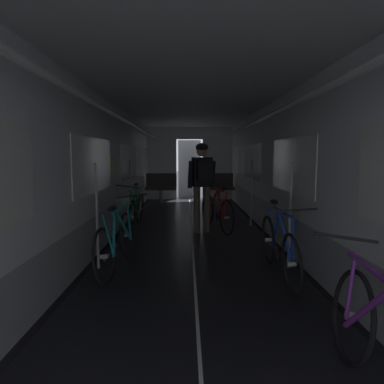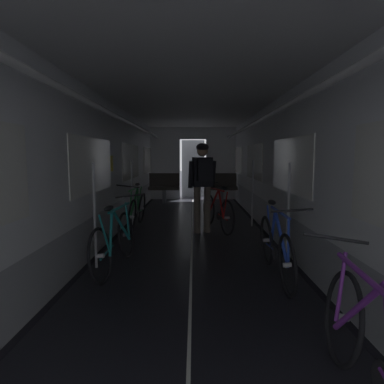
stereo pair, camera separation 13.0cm
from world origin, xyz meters
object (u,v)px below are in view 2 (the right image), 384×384
bench_seat_far_left (164,185)px  bench_seat_far_right (221,185)px  bicycle_green (137,210)px  bicycle_teal (115,241)px  person_cyclist_aisle (203,178)px  bicycle_blue (276,247)px  bicycle_purple (374,354)px  bicycle_red_in_aisle (217,211)px

bench_seat_far_left → bench_seat_far_right: bearing=0.0°
bicycle_green → bicycle_teal: (0.14, -2.46, -0.00)m
bench_seat_far_left → person_cyclist_aisle: size_ratio=0.57×
bench_seat_far_right → person_cyclist_aisle: person_cyclist_aisle is taller
bench_seat_far_right → bicycle_teal: bearing=-107.5°
bicycle_blue → bicycle_purple: size_ratio=1.00×
bench_seat_far_left → bicycle_blue: bearing=-73.0°
bench_seat_far_left → bicycle_teal: bearing=-90.9°
bench_seat_far_left → bicycle_red_in_aisle: bearing=-69.2°
bicycle_green → person_cyclist_aisle: size_ratio=0.98×
person_cyclist_aisle → bicycle_red_in_aisle: (0.31, 0.26, -0.69)m
bench_seat_far_left → bicycle_teal: 6.03m
bicycle_blue → bicycle_red_in_aisle: size_ratio=1.04×
bicycle_green → bicycle_blue: (2.17, -2.74, 0.00)m
bicycle_teal → bicycle_purple: size_ratio=1.00×
bench_seat_far_left → bicycle_purple: same height
person_cyclist_aisle → bicycle_red_in_aisle: person_cyclist_aisle is taller
bicycle_blue → person_cyclist_aisle: 2.58m
bicycle_green → bicycle_teal: bicycle_teal is taller
bench_seat_far_left → bicycle_green: bearing=-93.8°
bicycle_blue → bicycle_purple: bicycle_purple is taller
bench_seat_far_right → bicycle_blue: size_ratio=0.58×
bicycle_purple → bicycle_red_in_aisle: 4.79m
bicycle_teal → bicycle_purple: (2.04, -2.44, 0.00)m
bench_seat_far_left → bicycle_green: bench_seat_far_left is taller
bench_seat_far_right → bicycle_teal: (-1.90, -6.03, -0.19)m
bicycle_green → bicycle_teal: bearing=-86.7°
bicycle_green → bicycle_teal: size_ratio=1.00×
bicycle_green → person_cyclist_aisle: 1.56m
bicycle_blue → bicycle_teal: bearing=172.0°
bicycle_green → bicycle_red_in_aisle: 1.65m
bicycle_teal → bicycle_red_in_aisle: bicycle_teal is taller
bench_seat_far_right → bicycle_green: (-2.04, -3.57, -0.19)m
bicycle_red_in_aisle → person_cyclist_aisle: bearing=-139.5°
bicycle_blue → person_cyclist_aisle: person_cyclist_aisle is taller
bench_seat_far_left → bicycle_green: (-0.24, -3.57, -0.19)m
bicycle_purple → person_cyclist_aisle: person_cyclist_aisle is taller
bicycle_purple → bicycle_blue: bearing=90.3°
bicycle_blue → bicycle_teal: size_ratio=1.00×
bench_seat_far_left → bicycle_teal: (-0.10, -6.03, -0.19)m
bench_seat_far_right → bicycle_green: size_ratio=0.58×
bicycle_green → person_cyclist_aisle: person_cyclist_aisle is taller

